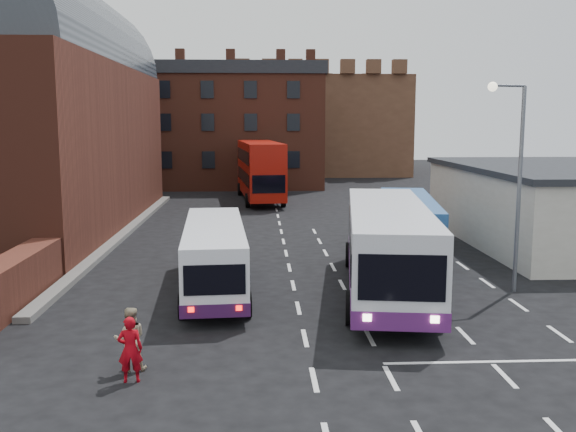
{
  "coord_description": "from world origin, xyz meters",
  "views": [
    {
      "loc": [
        -1.43,
        -19.67,
        6.6
      ],
      "look_at": [
        0.0,
        10.0,
        2.2
      ],
      "focal_mm": 40.0,
      "sensor_mm": 36.0,
      "label": 1
    }
  ],
  "objects_px": {
    "bus_white_outbound": "(214,252)",
    "pedestrian_beige": "(130,339)",
    "bus_red_double": "(260,170)",
    "pedestrian_red": "(130,349)",
    "bus_white_inbound": "(388,242)",
    "bus_blue": "(409,222)",
    "street_lamp": "(514,168)"
  },
  "relations": [
    {
      "from": "bus_white_outbound",
      "to": "pedestrian_beige",
      "type": "distance_m",
      "value": 8.17
    },
    {
      "from": "bus_red_double",
      "to": "pedestrian_red",
      "type": "distance_m",
      "value": 37.55
    },
    {
      "from": "bus_white_inbound",
      "to": "bus_red_double",
      "type": "distance_m",
      "value": 29.6
    },
    {
      "from": "bus_white_outbound",
      "to": "pedestrian_beige",
      "type": "height_order",
      "value": "bus_white_outbound"
    },
    {
      "from": "pedestrian_red",
      "to": "bus_red_double",
      "type": "bearing_deg",
      "value": -102.23
    },
    {
      "from": "bus_white_inbound",
      "to": "bus_red_double",
      "type": "relative_size",
      "value": 1.02
    },
    {
      "from": "bus_blue",
      "to": "bus_white_outbound",
      "type": "bearing_deg",
      "value": 43.63
    },
    {
      "from": "bus_white_inbound",
      "to": "street_lamp",
      "type": "distance_m",
      "value": 5.56
    },
    {
      "from": "bus_white_inbound",
      "to": "pedestrian_red",
      "type": "relative_size",
      "value": 7.41
    },
    {
      "from": "street_lamp",
      "to": "pedestrian_red",
      "type": "distance_m",
      "value": 15.85
    },
    {
      "from": "bus_red_double",
      "to": "street_lamp",
      "type": "bearing_deg",
      "value": 102.3
    },
    {
      "from": "bus_white_outbound",
      "to": "bus_blue",
      "type": "relative_size",
      "value": 0.92
    },
    {
      "from": "bus_white_outbound",
      "to": "bus_blue",
      "type": "height_order",
      "value": "bus_blue"
    },
    {
      "from": "pedestrian_red",
      "to": "pedestrian_beige",
      "type": "relative_size",
      "value": 0.99
    },
    {
      "from": "pedestrian_red",
      "to": "bus_white_inbound",
      "type": "bearing_deg",
      "value": -142.23
    },
    {
      "from": "bus_white_outbound",
      "to": "pedestrian_red",
      "type": "bearing_deg",
      "value": -104.05
    },
    {
      "from": "street_lamp",
      "to": "pedestrian_red",
      "type": "xyz_separation_m",
      "value": [
        -13.02,
        -8.12,
        -3.99
      ]
    },
    {
      "from": "bus_red_double",
      "to": "pedestrian_beige",
      "type": "distance_m",
      "value": 36.79
    },
    {
      "from": "bus_white_outbound",
      "to": "bus_red_double",
      "type": "distance_m",
      "value": 28.7
    },
    {
      "from": "bus_white_outbound",
      "to": "pedestrian_red",
      "type": "relative_size",
      "value": 5.71
    },
    {
      "from": "bus_white_inbound",
      "to": "pedestrian_beige",
      "type": "relative_size",
      "value": 7.37
    },
    {
      "from": "bus_blue",
      "to": "street_lamp",
      "type": "distance_m",
      "value": 7.95
    },
    {
      "from": "street_lamp",
      "to": "pedestrian_beige",
      "type": "bearing_deg",
      "value": -150.84
    },
    {
      "from": "bus_white_outbound",
      "to": "bus_red_double",
      "type": "height_order",
      "value": "bus_red_double"
    },
    {
      "from": "pedestrian_red",
      "to": "bus_blue",
      "type": "bearing_deg",
      "value": -132.28
    },
    {
      "from": "bus_white_inbound",
      "to": "bus_blue",
      "type": "bearing_deg",
      "value": -101.75
    },
    {
      "from": "pedestrian_beige",
      "to": "pedestrian_red",
      "type": "bearing_deg",
      "value": 89.98
    },
    {
      "from": "bus_white_inbound",
      "to": "pedestrian_red",
      "type": "height_order",
      "value": "bus_white_inbound"
    },
    {
      "from": "bus_red_double",
      "to": "street_lamp",
      "type": "height_order",
      "value": "street_lamp"
    },
    {
      "from": "bus_red_double",
      "to": "pedestrian_red",
      "type": "relative_size",
      "value": 7.24
    },
    {
      "from": "bus_red_double",
      "to": "pedestrian_red",
      "type": "xyz_separation_m",
      "value": [
        -3.49,
        -37.35,
        -1.75
      ]
    },
    {
      "from": "bus_white_outbound",
      "to": "bus_red_double",
      "type": "xyz_separation_m",
      "value": [
        1.92,
        28.62,
        1.04
      ]
    }
  ]
}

